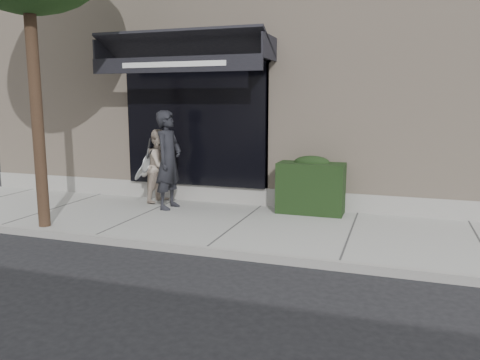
% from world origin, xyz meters
% --- Properties ---
extents(ground, '(80.00, 80.00, 0.00)m').
position_xyz_m(ground, '(0.00, 0.00, 0.00)').
color(ground, black).
rests_on(ground, ground).
extents(sidewalk, '(20.00, 3.00, 0.12)m').
position_xyz_m(sidewalk, '(0.00, 0.00, 0.06)').
color(sidewalk, gray).
rests_on(sidewalk, ground).
extents(curb, '(20.00, 0.10, 0.14)m').
position_xyz_m(curb, '(0.00, -1.55, 0.07)').
color(curb, gray).
rests_on(curb, ground).
extents(building_facade, '(14.30, 8.04, 5.64)m').
position_xyz_m(building_facade, '(-0.01, 4.96, 2.74)').
color(building_facade, '#BAA48E').
rests_on(building_facade, ground).
extents(hedge, '(1.30, 0.70, 1.14)m').
position_xyz_m(hedge, '(1.10, 1.25, 0.66)').
color(hedge, black).
rests_on(hedge, sidewalk).
extents(pedestrian_front, '(0.80, 0.93, 2.01)m').
position_xyz_m(pedestrian_front, '(-1.74, 0.68, 1.13)').
color(pedestrian_front, black).
rests_on(pedestrian_front, sidewalk).
extents(pedestrian_back, '(0.70, 0.84, 1.59)m').
position_xyz_m(pedestrian_back, '(-2.21, 1.20, 0.92)').
color(pedestrian_back, '#AE9C8B').
rests_on(pedestrian_back, sidewalk).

